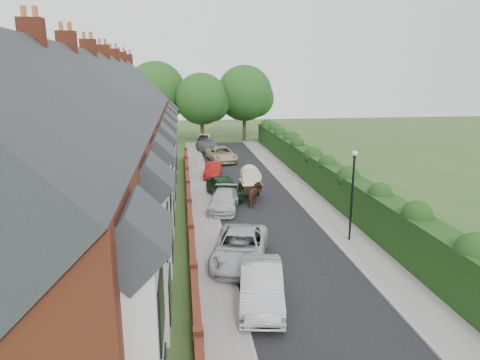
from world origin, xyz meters
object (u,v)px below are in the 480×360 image
(horse, at_px, (255,195))
(horse_cart, at_px, (250,180))
(car_grey, at_px, (209,147))
(car_green, at_px, (224,187))
(car_silver_a, at_px, (261,285))
(car_beige, at_px, (221,154))
(car_white, at_px, (224,201))
(lamppost, at_px, (353,184))
(car_silver_b, at_px, (240,247))
(car_red, at_px, (213,170))
(car_black, at_px, (203,141))

(horse, height_order, horse_cart, horse_cart)
(horse, bearing_deg, car_grey, -65.73)
(car_green, bearing_deg, car_silver_a, -100.72)
(car_beige, bearing_deg, car_white, -103.00)
(lamppost, xyz_separation_m, car_white, (-6.40, 6.60, -2.62))
(car_green, distance_m, horse_cart, 2.10)
(car_green, bearing_deg, car_grey, 78.92)
(horse_cart, bearing_deg, car_white, -129.64)
(car_grey, bearing_deg, lamppost, -89.06)
(car_beige, bearing_deg, horse_cart, -94.54)
(lamppost, xyz_separation_m, car_silver_b, (-6.39, -1.83, -2.52))
(horse, relative_size, horse_cart, 0.57)
(car_white, xyz_separation_m, horse, (2.31, 0.71, 0.13))
(car_red, height_order, car_grey, car_grey)
(horse_cart, bearing_deg, car_black, 95.44)
(car_black, height_order, horse_cart, horse_cart)
(car_beige, relative_size, car_black, 1.30)
(car_silver_a, height_order, car_grey, car_silver_a)
(car_silver_a, xyz_separation_m, car_grey, (0.08, 34.06, -0.02))
(car_beige, relative_size, horse_cart, 1.65)
(car_silver_a, bearing_deg, car_grey, 98.93)
(car_beige, distance_m, car_black, 10.29)
(lamppost, xyz_separation_m, car_beige, (-5.00, 23.40, -2.52))
(car_red, distance_m, horse_cart, 7.28)
(car_grey, relative_size, car_black, 1.24)
(car_white, relative_size, horse_cart, 1.38)
(car_black, xyz_separation_m, horse_cart, (2.31, -24.21, 0.66))
(car_green, xyz_separation_m, car_grey, (0.10, 18.61, -0.03))
(car_green, bearing_deg, lamppost, -68.35)
(car_silver_a, bearing_deg, car_red, 99.85)
(car_black, bearing_deg, horse, -78.91)
(car_white, distance_m, horse_cart, 3.68)
(car_silver_a, bearing_deg, car_silver_b, 103.46)
(lamppost, relative_size, car_black, 1.20)
(car_red, bearing_deg, car_black, 98.41)
(car_silver_a, distance_m, car_green, 15.45)
(car_silver_a, xyz_separation_m, car_beige, (1.08, 29.25, -0.02))
(car_silver_b, height_order, car_green, car_green)
(car_beige, relative_size, horse, 2.91)
(car_silver_a, distance_m, car_black, 39.45)
(car_beige, bearing_deg, car_grey, 93.54)
(horse_cart, bearing_deg, car_green, 173.96)
(car_black, height_order, horse, horse)
(car_green, bearing_deg, horse, -59.50)
(car_silver_b, bearing_deg, car_silver_a, -72.04)
(lamppost, bearing_deg, car_black, 100.79)
(car_white, bearing_deg, car_beige, 96.80)
(lamppost, distance_m, car_white, 9.56)
(car_white, height_order, car_beige, car_beige)
(lamppost, height_order, car_grey, lamppost)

